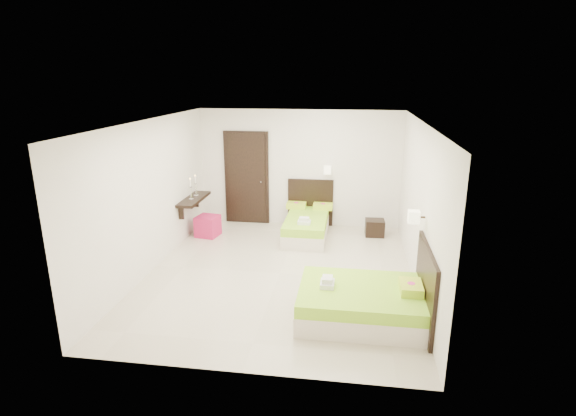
# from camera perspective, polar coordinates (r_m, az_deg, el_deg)

# --- Properties ---
(floor) EXTENTS (5.50, 5.50, 0.00)m
(floor) POSITION_cam_1_polar(r_m,az_deg,el_deg) (7.88, -1.04, -8.28)
(floor) COLOR beige
(floor) RESTS_ON ground
(bed_single) EXTENTS (1.02, 1.71, 1.41)m
(bed_single) POSITION_cam_1_polar(r_m,az_deg,el_deg) (9.58, 2.43, -2.01)
(bed_single) COLOR beige
(bed_single) RESTS_ON ground
(bed_double) EXTENTS (1.76, 1.49, 1.45)m
(bed_double) POSITION_cam_1_polar(r_m,az_deg,el_deg) (6.51, 9.92, -11.61)
(bed_double) COLOR beige
(bed_double) RESTS_ON ground
(nightstand) EXTENTS (0.41, 0.37, 0.35)m
(nightstand) POSITION_cam_1_polar(r_m,az_deg,el_deg) (9.77, 10.95, -2.48)
(nightstand) COLOR black
(nightstand) RESTS_ON ground
(ottoman) EXTENTS (0.51, 0.51, 0.44)m
(ottoman) POSITION_cam_1_polar(r_m,az_deg,el_deg) (9.72, -10.15, -2.26)
(ottoman) COLOR #A81646
(ottoman) RESTS_ON ground
(door) EXTENTS (1.02, 0.15, 2.14)m
(door) POSITION_cam_1_polar(r_m,az_deg,el_deg) (10.29, -5.28, 3.78)
(door) COLOR black
(door) RESTS_ON ground
(console_shelf) EXTENTS (0.35, 1.20, 0.78)m
(console_shelf) POSITION_cam_1_polar(r_m,az_deg,el_deg) (9.58, -11.91, 1.08)
(console_shelf) COLOR black
(console_shelf) RESTS_ON ground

